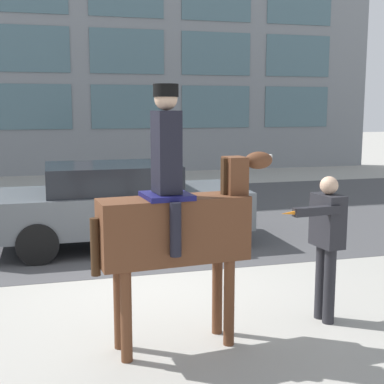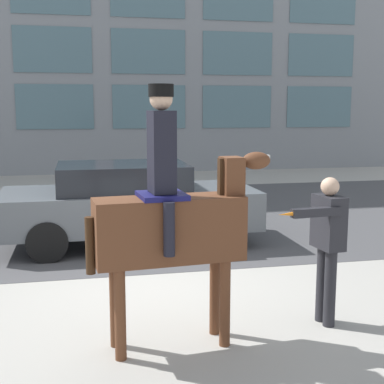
% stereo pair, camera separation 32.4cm
% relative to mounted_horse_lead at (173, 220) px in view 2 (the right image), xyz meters
% --- Properties ---
extents(ground_plane, '(80.00, 80.00, 0.00)m').
position_rel_mounted_horse_lead_xyz_m(ground_plane, '(0.02, 1.86, -1.30)').
color(ground_plane, '#9E9B93').
extents(road_surface, '(22.92, 8.50, 0.01)m').
position_rel_mounted_horse_lead_xyz_m(road_surface, '(0.02, 6.61, -1.30)').
color(road_surface, '#444447').
rests_on(road_surface, ground_plane).
extents(mounted_horse_lead, '(1.88, 0.65, 2.61)m').
position_rel_mounted_horse_lead_xyz_m(mounted_horse_lead, '(0.00, 0.00, 0.00)').
color(mounted_horse_lead, '#59331E').
rests_on(mounted_horse_lead, ground_plane).
extents(pedestrian_bystander, '(0.82, 0.50, 1.65)m').
position_rel_mounted_horse_lead_xyz_m(pedestrian_bystander, '(1.75, 0.20, -0.33)').
color(pedestrian_bystander, '#232328').
rests_on(pedestrian_bystander, ground_plane).
extents(street_car_near_lane, '(4.41, 1.90, 1.43)m').
position_rel_mounted_horse_lead_xyz_m(street_car_near_lane, '(-0.07, 4.18, -0.55)').
color(street_car_near_lane, '#51565B').
rests_on(street_car_near_lane, ground_plane).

